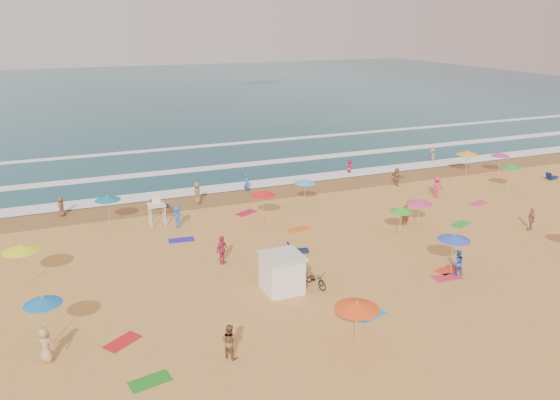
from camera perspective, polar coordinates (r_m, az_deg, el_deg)
name	(u,v)px	position (r m, az deg, el deg)	size (l,w,h in m)	color
ground	(311,249)	(35.91, 3.24, -5.12)	(220.00, 220.00, 0.00)	gold
ocean	(133,94)	(115.48, -15.10, 10.64)	(220.00, 140.00, 0.18)	#0C4756
wet_sand	(249,195)	(46.78, -3.28, 0.55)	(220.00, 220.00, 0.00)	olive
surf_foam	(220,169)	(54.84, -6.28, 3.25)	(200.00, 18.70, 0.05)	white
cabana	(282,274)	(30.25, 0.20, -7.70)	(2.00, 2.00, 2.00)	white
cabana_roof	(282,256)	(29.80, 0.20, -5.87)	(2.20, 2.20, 0.12)	silver
bicycle	(315,278)	(30.93, 3.70, -8.19)	(0.65, 1.85, 0.97)	black
lifeguard_stand	(157,211)	(40.53, -12.74, -1.17)	(1.20, 1.20, 2.10)	white
beach_umbrellas	(346,211)	(36.65, 6.92, -1.12)	(58.03, 30.21, 0.81)	#F0F71A
loungers	(411,252)	(36.01, 13.55, -5.27)	(51.76, 28.48, 0.34)	#0E134A
towels	(333,258)	(34.66, 5.52, -6.05)	(31.33, 19.53, 0.03)	red
beachgoers	(313,210)	(40.62, 3.48, -1.07)	(44.20, 26.62, 2.14)	tan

